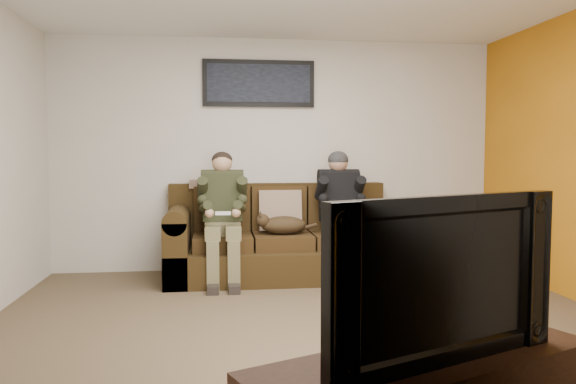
{
  "coord_description": "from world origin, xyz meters",
  "views": [
    {
      "loc": [
        -0.69,
        -4.11,
        1.32
      ],
      "look_at": [
        -0.01,
        1.2,
        0.95
      ],
      "focal_mm": 35.0,
      "sensor_mm": 36.0,
      "label": 1
    }
  ],
  "objects": [
    {
      "name": "floor",
      "position": [
        0.0,
        0.0,
        0.0
      ],
      "size": [
        5.0,
        5.0,
        0.0
      ],
      "primitive_type": "plane",
      "color": "brown",
      "rests_on": "ground"
    },
    {
      "name": "wall_back",
      "position": [
        0.0,
        2.25,
        1.3
      ],
      "size": [
        5.0,
        0.0,
        5.0
      ],
      "primitive_type": "plane",
      "rotation": [
        1.57,
        0.0,
        0.0
      ],
      "color": "beige",
      "rests_on": "ground"
    },
    {
      "name": "wall_front",
      "position": [
        0.0,
        -2.25,
        1.3
      ],
      "size": [
        5.0,
        0.0,
        5.0
      ],
      "primitive_type": "plane",
      "rotation": [
        -1.57,
        0.0,
        0.0
      ],
      "color": "beige",
      "rests_on": "ground"
    },
    {
      "name": "sofa",
      "position": [
        -0.01,
        1.84,
        0.37
      ],
      "size": [
        2.4,
        1.04,
        0.98
      ],
      "color": "#35250F",
      "rests_on": "ground"
    },
    {
      "name": "throw_pillow",
      "position": [
        -0.01,
        1.88,
        0.7
      ],
      "size": [
        0.46,
        0.22,
        0.45
      ],
      "primitive_type": "cube",
      "rotation": [
        -0.21,
        0.0,
        0.0
      ],
      "color": "#90735E",
      "rests_on": "sofa"
    },
    {
      "name": "throw_blanket",
      "position": [
        -0.74,
        2.14,
        0.98
      ],
      "size": [
        0.49,
        0.24,
        0.09
      ],
      "primitive_type": "cube",
      "color": "tan",
      "rests_on": "sofa"
    },
    {
      "name": "person_left",
      "position": [
        -0.63,
        1.63,
        0.76
      ],
      "size": [
        0.51,
        0.87,
        1.34
      ],
      "color": "olive",
      "rests_on": "sofa"
    },
    {
      "name": "person_right",
      "position": [
        0.61,
        1.63,
        0.76
      ],
      "size": [
        0.51,
        0.86,
        1.34
      ],
      "color": "black",
      "rests_on": "sofa"
    },
    {
      "name": "cat",
      "position": [
        -0.02,
        1.62,
        0.58
      ],
      "size": [
        0.66,
        0.26,
        0.24
      ],
      "color": "#48341C",
      "rests_on": "sofa"
    },
    {
      "name": "framed_poster",
      "position": [
        -0.21,
        2.22,
        2.1
      ],
      "size": [
        1.25,
        0.05,
        0.52
      ],
      "color": "black",
      "rests_on": "wall_back"
    },
    {
      "name": "television",
      "position": [
        0.16,
        -1.95,
        0.83
      ],
      "size": [
        1.13,
        0.59,
        0.67
      ],
      "primitive_type": "imported",
      "rotation": [
        0.0,
        0.0,
        0.4
      ],
      "color": "black",
      "rests_on": "tv_stand"
    }
  ]
}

